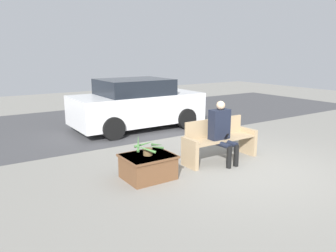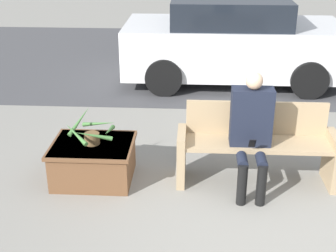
% 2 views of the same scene
% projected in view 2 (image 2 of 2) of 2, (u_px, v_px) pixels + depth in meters
% --- Properties ---
extents(ground_plane, '(30.00, 30.00, 0.00)m').
position_uv_depth(ground_plane, '(269.00, 219.00, 4.65)').
color(ground_plane, gray).
extents(road_surface, '(20.00, 6.00, 0.01)m').
position_uv_depth(road_surface, '(231.00, 59.00, 10.08)').
color(road_surface, '#424244').
rests_on(road_surface, ground_plane).
extents(bench, '(1.75, 0.49, 0.89)m').
position_uv_depth(bench, '(256.00, 145.00, 5.19)').
color(bench, tan).
rests_on(bench, ground_plane).
extents(person_seated, '(0.44, 0.59, 1.31)m').
position_uv_depth(person_seated, '(252.00, 127.00, 4.93)').
color(person_seated, black).
rests_on(person_seated, ground_plane).
extents(planter_box, '(0.91, 0.77, 0.45)m').
position_uv_depth(planter_box, '(93.00, 160.00, 5.29)').
color(planter_box, brown).
rests_on(planter_box, ground_plane).
extents(potted_plant, '(0.56, 0.57, 0.36)m').
position_uv_depth(potted_plant, '(92.00, 133.00, 5.15)').
color(potted_plant, brown).
rests_on(potted_plant, planter_box).
extents(parked_car, '(3.89, 1.98, 1.51)m').
position_uv_depth(parked_car, '(232.00, 41.00, 8.43)').
color(parked_car, silver).
rests_on(parked_car, ground_plane).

